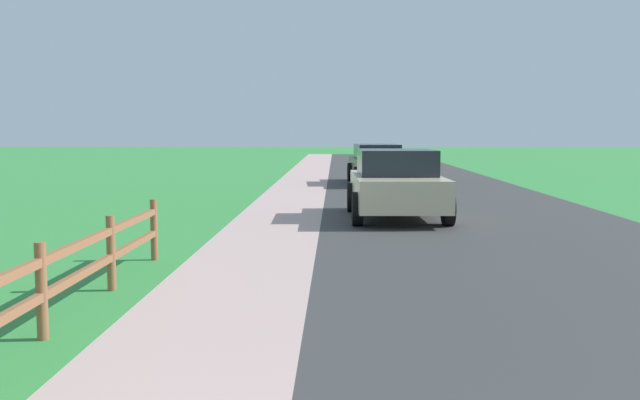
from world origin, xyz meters
TOP-DOWN VIEW (x-y plane):
  - ground_plane at (0.00, 25.00)m, footprint 120.00×120.00m
  - road_asphalt at (3.50, 27.00)m, footprint 7.00×66.00m
  - curb_concrete at (-3.00, 27.00)m, footprint 6.00×66.00m
  - grass_verge at (-4.50, 27.00)m, footprint 5.00×66.00m
  - parked_suv_beige at (1.72, 15.25)m, footprint 2.23×4.33m
  - parked_car_black at (1.88, 26.00)m, footprint 2.19×5.08m

SIDE VIEW (x-z plane):
  - ground_plane at x=0.00m, z-range 0.00..0.00m
  - road_asphalt at x=3.50m, z-range 0.00..0.01m
  - curb_concrete at x=-3.00m, z-range 0.00..0.01m
  - grass_verge at x=-4.50m, z-range 0.00..0.01m
  - parked_car_black at x=1.88m, z-range 0.03..1.53m
  - parked_suv_beige at x=1.72m, z-range 0.00..1.59m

